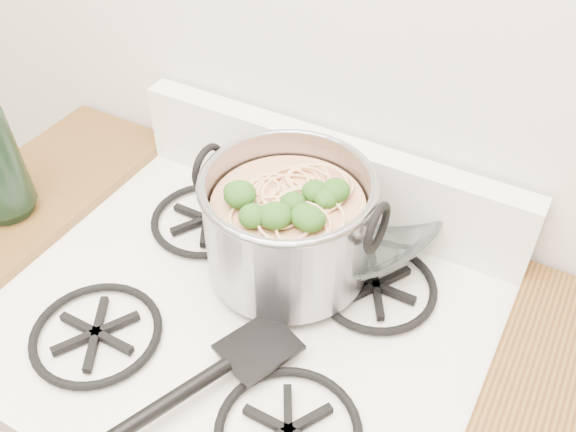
{
  "coord_description": "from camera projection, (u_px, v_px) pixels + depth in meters",
  "views": [
    {
      "loc": [
        0.39,
        0.72,
        1.71
      ],
      "look_at": [
        0.02,
        1.38,
        1.03
      ],
      "focal_mm": 40.0,
      "sensor_mm": 36.0,
      "label": 1
    }
  ],
  "objects": [
    {
      "name": "counter_left",
      "position": [
        69.0,
        351.0,
        1.51
      ],
      "size": [
        0.25,
        0.65,
        0.92
      ],
      "color": "silver",
      "rests_on": "ground"
    },
    {
      "name": "stock_pot",
      "position": [
        288.0,
        225.0,
        1.03
      ],
      "size": [
        0.31,
        0.28,
        0.19
      ],
      "color": "gray",
      "rests_on": "gas_range"
    },
    {
      "name": "spatula",
      "position": [
        258.0,
        344.0,
        0.95
      ],
      "size": [
        0.39,
        0.4,
        0.02
      ],
      "primitive_type": null,
      "rotation": [
        0.0,
        0.0,
        -0.39
      ],
      "color": "black",
      "rests_on": "gas_range"
    },
    {
      "name": "glass_bowl",
      "position": [
        357.0,
        237.0,
        1.12
      ],
      "size": [
        0.12,
        0.12,
        0.02
      ],
      "primitive_type": "imported",
      "rotation": [
        0.0,
        0.0,
        -0.33
      ],
      "color": "white",
      "rests_on": "gas_range"
    }
  ]
}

